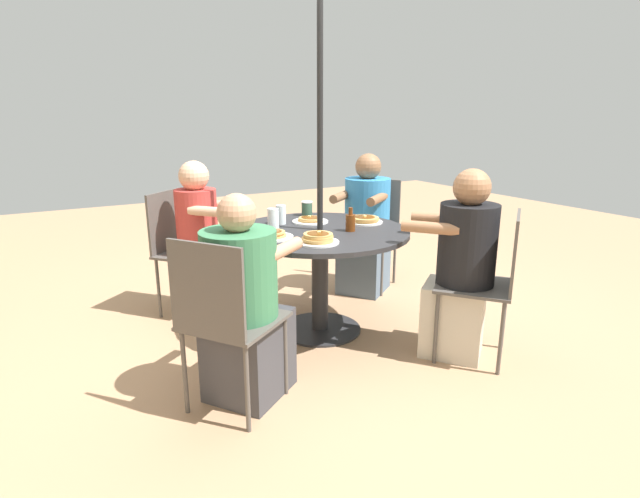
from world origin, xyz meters
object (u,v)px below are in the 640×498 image
object	(u,v)px
patio_table	(320,249)
drinking_glass_b	(273,218)
drinking_glass_a	(281,215)
pancake_plate_a	(273,235)
diner_south	(366,230)
diner_west	(201,244)
coffee_cup	(307,208)
patio_chair_south	(372,225)
pancake_plate_b	(318,239)
pancake_plate_d	(310,220)
patio_chair_west	(181,244)
diner_north	(244,309)
syrup_bottle	(350,222)
diner_east	(461,273)
pancake_plate_c	(365,220)
patio_chair_north	(223,315)
patio_chair_east	(491,277)

from	to	relation	value
patio_table	drinking_glass_b	distance (m)	0.38
drinking_glass_a	pancake_plate_a	bearing A→B (deg)	147.42
diner_south	diner_west	world-z (taller)	diner_south
coffee_cup	drinking_glass_b	bearing A→B (deg)	122.67
patio_chair_south	drinking_glass_b	bearing A→B (deg)	75.14
diner_west	coffee_cup	world-z (taller)	diner_west
pancake_plate_b	pancake_plate_d	xyz separation A→B (m)	(0.55, -0.25, -0.01)
patio_chair_west	pancake_plate_a	bearing A→B (deg)	70.96
diner_north	syrup_bottle	size ratio (longest dim) A/B	7.03
patio_table	diner_north	xyz separation A→B (m)	(-0.54, 0.77, -0.10)
pancake_plate_b	drinking_glass_b	bearing A→B (deg)	6.66
diner_east	pancake_plate_c	bearing A→B (deg)	65.71
syrup_bottle	drinking_glass_b	size ratio (longest dim) A/B	1.18
diner_east	pancake_plate_c	xyz separation A→B (m)	(0.77, 0.19, 0.21)
patio_chair_west	coffee_cup	distance (m)	0.99
pancake_plate_a	syrup_bottle	world-z (taller)	syrup_bottle
pancake_plate_b	coffee_cup	bearing A→B (deg)	-23.82
diner_south	pancake_plate_a	size ratio (longest dim) A/B	4.53
syrup_bottle	pancake_plate_a	bearing A→B (deg)	80.98
diner_north	pancake_plate_d	distance (m)	1.16
patio_chair_north	patio_table	bearing A→B (deg)	90.00
pancake_plate_d	drinking_glass_a	size ratio (longest dim) A/B	1.93
patio_table	patio_chair_west	world-z (taller)	patio_chair_west
pancake_plate_a	coffee_cup	world-z (taller)	coffee_cup
patio_chair_east	diner_west	xyz separation A→B (m)	(1.59, 1.30, 0.01)
pancake_plate_b	coffee_cup	size ratio (longest dim) A/B	2.38
drinking_glass_b	pancake_plate_d	bearing A→B (deg)	-84.45
patio_table	patio_chair_south	distance (m)	1.12
patio_chair_north	pancake_plate_c	world-z (taller)	patio_chair_north
diner_north	diner_west	xyz separation A→B (m)	(1.25, -0.15, 0.05)
diner_east	patio_table	bearing A→B (deg)	90.00
pancake_plate_b	pancake_plate_c	size ratio (longest dim) A/B	1.00
patio_chair_north	pancake_plate_d	world-z (taller)	patio_chair_north
syrup_bottle	drinking_glass_b	bearing A→B (deg)	49.40
diner_north	pancake_plate_a	distance (m)	0.67
diner_east	diner_west	world-z (taller)	diner_east
patio_chair_west	drinking_glass_b	world-z (taller)	patio_chair_west
patio_chair_east	patio_chair_south	distance (m)	1.55
diner_east	diner_south	size ratio (longest dim) A/B	1.01
patio_chair_north	pancake_plate_d	distance (m)	1.33
patio_chair_west	drinking_glass_a	distance (m)	0.84
diner_west	drinking_glass_b	size ratio (longest dim) A/B	8.66
patio_chair_west	pancake_plate_c	world-z (taller)	patio_chair_west
diner_west	pancake_plate_d	distance (m)	0.84
patio_table	patio_chair_south	xyz separation A→B (m)	(0.65, -0.91, -0.06)
patio_table	diner_south	size ratio (longest dim) A/B	1.03
diner_south	drinking_glass_b	xyz separation A→B (m)	(-0.33, 1.01, 0.27)
patio_chair_south	syrup_bottle	distance (m)	1.12
patio_chair_east	diner_south	distance (m)	1.43
patio_chair_north	patio_chair_west	size ratio (longest dim) A/B	1.00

